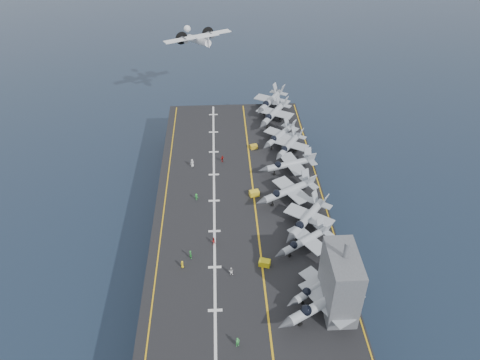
{
  "coord_description": "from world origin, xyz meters",
  "views": [
    {
      "loc": [
        -4.3,
        -81.43,
        76.43
      ],
      "look_at": [
        0.0,
        4.0,
        13.0
      ],
      "focal_mm": 35.0,
      "sensor_mm": 36.0,
      "label": 1
    }
  ],
  "objects_px": {
    "fighter_jet_0": "(323,303)",
    "transport_plane": "(198,40)",
    "tow_cart_a": "(265,263)",
    "island_superstructure": "(341,276)"
  },
  "relations": [
    {
      "from": "fighter_jet_0",
      "to": "transport_plane",
      "type": "distance_m",
      "value": 95.92
    },
    {
      "from": "island_superstructure",
      "to": "transport_plane",
      "type": "bearing_deg",
      "value": 105.41
    },
    {
      "from": "transport_plane",
      "to": "tow_cart_a",
      "type": "bearing_deg",
      "value": -80.48
    },
    {
      "from": "fighter_jet_0",
      "to": "transport_plane",
      "type": "height_order",
      "value": "transport_plane"
    },
    {
      "from": "fighter_jet_0",
      "to": "tow_cart_a",
      "type": "relative_size",
      "value": 8.14
    },
    {
      "from": "island_superstructure",
      "to": "fighter_jet_0",
      "type": "xyz_separation_m",
      "value": [
        -2.85,
        -1.54,
        -4.66
      ]
    },
    {
      "from": "island_superstructure",
      "to": "fighter_jet_0",
      "type": "height_order",
      "value": "island_superstructure"
    },
    {
      "from": "island_superstructure",
      "to": "tow_cart_a",
      "type": "xyz_separation_m",
      "value": [
        -11.52,
        10.06,
        -6.87
      ]
    },
    {
      "from": "tow_cart_a",
      "to": "transport_plane",
      "type": "distance_m",
      "value": 83.27
    },
    {
      "from": "fighter_jet_0",
      "to": "tow_cart_a",
      "type": "height_order",
      "value": "fighter_jet_0"
    }
  ]
}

